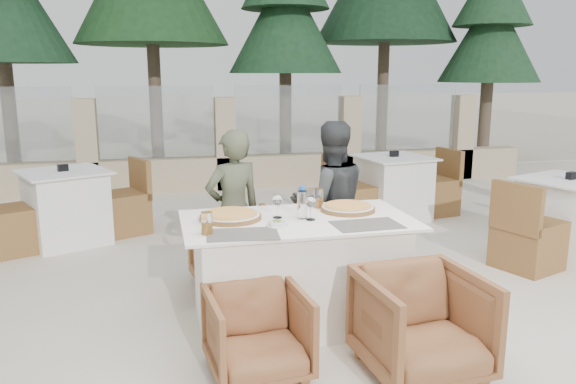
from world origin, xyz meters
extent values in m
plane|color=beige|center=(0.00, 0.00, 0.00)|extent=(80.00, 80.00, 0.00)
cube|color=beige|center=(0.00, 14.00, 0.01)|extent=(30.00, 16.00, 0.01)
cone|color=#1C4123|center=(1.50, 7.20, 2.50)|extent=(2.20, 2.20, 5.00)
cone|color=#1D4224|center=(5.50, 6.50, 2.25)|extent=(1.98, 1.98, 4.50)
cube|color=#635D55|center=(-0.52, -0.36, 0.77)|extent=(0.48, 0.34, 0.00)
cube|color=#615C53|center=(0.32, -0.32, 0.77)|extent=(0.46, 0.31, 0.00)
cylinder|color=orange|center=(-0.55, 0.04, 0.80)|extent=(0.55, 0.55, 0.06)
cylinder|color=orange|center=(0.33, 0.08, 0.80)|extent=(0.51, 0.51, 0.05)
cylinder|color=silver|center=(-0.06, -0.06, 0.89)|extent=(0.07, 0.07, 0.23)
cylinder|color=orange|center=(-0.74, -0.30, 0.84)|extent=(0.09, 0.09, 0.14)
cylinder|color=#C6771C|center=(0.14, 0.22, 0.84)|extent=(0.10, 0.10, 0.15)
imported|color=#966036|center=(-0.41, 0.68, 0.33)|extent=(0.79, 0.81, 0.65)
imported|color=brown|center=(0.50, 0.58, 0.29)|extent=(0.79, 0.80, 0.59)
imported|color=brown|center=(-0.50, -0.71, 0.27)|extent=(0.62, 0.63, 0.53)
imported|color=brown|center=(0.45, -0.92, 0.32)|extent=(0.72, 0.74, 0.63)
imported|color=#4A4F3A|center=(-0.44, 0.67, 0.66)|extent=(0.56, 0.46, 1.33)
imported|color=#343739|center=(0.37, 0.63, 0.69)|extent=(0.67, 0.53, 1.39)
camera|label=1|loc=(-1.02, -3.73, 1.77)|focal=35.00mm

